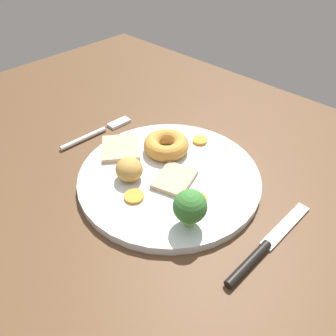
{
  "coord_description": "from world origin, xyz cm",
  "views": [
    {
      "loc": [
        27.36,
        -28.03,
        39.75
      ],
      "look_at": [
        -0.27,
        0.71,
        6.0
      ],
      "focal_mm": 35.34,
      "sensor_mm": 36.0,
      "label": 1
    }
  ],
  "objects_px": {
    "dinner_plate": "(168,176)",
    "broccoli_floret": "(190,207)",
    "meat_slice_main": "(175,179)",
    "carrot_coin_side": "(199,199)",
    "fork": "(99,132)",
    "carrot_coin_front": "(135,197)",
    "carrot_coin_back": "(200,140)",
    "meat_slice_under": "(121,148)",
    "yorkshire_pudding": "(166,145)",
    "roast_potato_left": "(129,169)",
    "knife": "(263,248)"
  },
  "relations": [
    {
      "from": "carrot_coin_back",
      "to": "carrot_coin_front",
      "type": "bearing_deg",
      "value": -82.74
    },
    {
      "from": "meat_slice_under",
      "to": "yorkshire_pudding",
      "type": "relative_size",
      "value": 0.91
    },
    {
      "from": "knife",
      "to": "meat_slice_main",
      "type": "bearing_deg",
      "value": 88.42
    },
    {
      "from": "yorkshire_pudding",
      "to": "fork",
      "type": "height_order",
      "value": "yorkshire_pudding"
    },
    {
      "from": "broccoli_floret",
      "to": "fork",
      "type": "bearing_deg",
      "value": 168.16
    },
    {
      "from": "carrot_coin_back",
      "to": "knife",
      "type": "distance_m",
      "value": 0.23
    },
    {
      "from": "dinner_plate",
      "to": "meat_slice_main",
      "type": "bearing_deg",
      "value": -13.99
    },
    {
      "from": "carrot_coin_side",
      "to": "broccoli_floret",
      "type": "relative_size",
      "value": 0.44
    },
    {
      "from": "dinner_plate",
      "to": "roast_potato_left",
      "type": "bearing_deg",
      "value": -124.58
    },
    {
      "from": "meat_slice_under",
      "to": "yorkshire_pudding",
      "type": "height_order",
      "value": "yorkshire_pudding"
    },
    {
      "from": "dinner_plate",
      "to": "carrot_coin_side",
      "type": "xyz_separation_m",
      "value": [
        0.07,
        -0.01,
        0.01
      ]
    },
    {
      "from": "meat_slice_under",
      "to": "fork",
      "type": "distance_m",
      "value": 0.09
    },
    {
      "from": "carrot_coin_front",
      "to": "roast_potato_left",
      "type": "bearing_deg",
      "value": 148.19
    },
    {
      "from": "meat_slice_under",
      "to": "broccoli_floret",
      "type": "xyz_separation_m",
      "value": [
        0.2,
        -0.04,
        0.03
      ]
    },
    {
      "from": "knife",
      "to": "broccoli_floret",
      "type": "bearing_deg",
      "value": 116.08
    },
    {
      "from": "meat_slice_main",
      "to": "roast_potato_left",
      "type": "relative_size",
      "value": 1.48
    },
    {
      "from": "carrot_coin_front",
      "to": "carrot_coin_back",
      "type": "height_order",
      "value": "same"
    },
    {
      "from": "roast_potato_left",
      "to": "meat_slice_main",
      "type": "bearing_deg",
      "value": 39.01
    },
    {
      "from": "carrot_coin_front",
      "to": "broccoli_floret",
      "type": "height_order",
      "value": "broccoli_floret"
    },
    {
      "from": "roast_potato_left",
      "to": "carrot_coin_side",
      "type": "relative_size",
      "value": 1.74
    },
    {
      "from": "knife",
      "to": "roast_potato_left",
      "type": "bearing_deg",
      "value": 100.84
    },
    {
      "from": "meat_slice_under",
      "to": "carrot_coin_front",
      "type": "height_order",
      "value": "meat_slice_under"
    },
    {
      "from": "yorkshire_pudding",
      "to": "carrot_coin_front",
      "type": "height_order",
      "value": "yorkshire_pudding"
    },
    {
      "from": "meat_slice_main",
      "to": "meat_slice_under",
      "type": "xyz_separation_m",
      "value": [
        -0.12,
        -0.01,
        0.0
      ]
    },
    {
      "from": "meat_slice_main",
      "to": "meat_slice_under",
      "type": "height_order",
      "value": "same"
    },
    {
      "from": "carrot_coin_side",
      "to": "fork",
      "type": "distance_m",
      "value": 0.26
    },
    {
      "from": "dinner_plate",
      "to": "meat_slice_under",
      "type": "distance_m",
      "value": 0.1
    },
    {
      "from": "meat_slice_under",
      "to": "carrot_coin_back",
      "type": "xyz_separation_m",
      "value": [
        0.08,
        0.11,
        -0.0
      ]
    },
    {
      "from": "meat_slice_main",
      "to": "yorkshire_pudding",
      "type": "bearing_deg",
      "value": 144.65
    },
    {
      "from": "dinner_plate",
      "to": "broccoli_floret",
      "type": "relative_size",
      "value": 5.08
    },
    {
      "from": "meat_slice_main",
      "to": "carrot_coin_side",
      "type": "xyz_separation_m",
      "value": [
        0.05,
        -0.01,
        -0.0
      ]
    },
    {
      "from": "roast_potato_left",
      "to": "carrot_coin_back",
      "type": "distance_m",
      "value": 0.15
    },
    {
      "from": "broccoli_floret",
      "to": "dinner_plate",
      "type": "bearing_deg",
      "value": 148.99
    },
    {
      "from": "yorkshire_pudding",
      "to": "meat_slice_main",
      "type": "bearing_deg",
      "value": -35.35
    },
    {
      "from": "roast_potato_left",
      "to": "carrot_coin_back",
      "type": "xyz_separation_m",
      "value": [
        0.02,
        0.15,
        -0.02
      ]
    },
    {
      "from": "dinner_plate",
      "to": "fork",
      "type": "height_order",
      "value": "dinner_plate"
    },
    {
      "from": "carrot_coin_side",
      "to": "fork",
      "type": "height_order",
      "value": "carrot_coin_side"
    },
    {
      "from": "dinner_plate",
      "to": "fork",
      "type": "relative_size",
      "value": 1.9
    },
    {
      "from": "carrot_coin_back",
      "to": "knife",
      "type": "bearing_deg",
      "value": -29.6
    },
    {
      "from": "meat_slice_under",
      "to": "fork",
      "type": "height_order",
      "value": "meat_slice_under"
    },
    {
      "from": "dinner_plate",
      "to": "broccoli_floret",
      "type": "bearing_deg",
      "value": -31.01
    },
    {
      "from": "meat_slice_main",
      "to": "broccoli_floret",
      "type": "xyz_separation_m",
      "value": [
        0.07,
        -0.05,
        0.03
      ]
    },
    {
      "from": "fork",
      "to": "meat_slice_under",
      "type": "bearing_deg",
      "value": -97.37
    },
    {
      "from": "knife",
      "to": "dinner_plate",
      "type": "bearing_deg",
      "value": 87.17
    },
    {
      "from": "meat_slice_main",
      "to": "carrot_coin_side",
      "type": "distance_m",
      "value": 0.05
    },
    {
      "from": "yorkshire_pudding",
      "to": "roast_potato_left",
      "type": "bearing_deg",
      "value": -85.32
    },
    {
      "from": "fork",
      "to": "carrot_coin_side",
      "type": "bearing_deg",
      "value": -90.41
    },
    {
      "from": "roast_potato_left",
      "to": "carrot_coin_back",
      "type": "bearing_deg",
      "value": 83.6
    },
    {
      "from": "broccoli_floret",
      "to": "fork",
      "type": "relative_size",
      "value": 0.37
    },
    {
      "from": "roast_potato_left",
      "to": "fork",
      "type": "bearing_deg",
      "value": 160.91
    }
  ]
}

